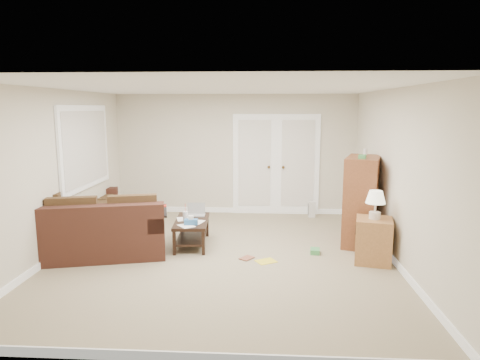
# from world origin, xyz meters

# --- Properties ---
(floor) EXTENTS (5.50, 5.50, 0.00)m
(floor) POSITION_xyz_m (0.00, 0.00, 0.00)
(floor) COLOR gray
(floor) RESTS_ON ground
(ceiling) EXTENTS (5.00, 5.50, 0.02)m
(ceiling) POSITION_xyz_m (0.00, 0.00, 2.50)
(ceiling) COLOR white
(ceiling) RESTS_ON wall_back
(wall_left) EXTENTS (0.02, 5.50, 2.50)m
(wall_left) POSITION_xyz_m (-2.50, 0.00, 1.25)
(wall_left) COLOR beige
(wall_left) RESTS_ON floor
(wall_right) EXTENTS (0.02, 5.50, 2.50)m
(wall_right) POSITION_xyz_m (2.50, 0.00, 1.25)
(wall_right) COLOR beige
(wall_right) RESTS_ON floor
(wall_back) EXTENTS (5.00, 0.02, 2.50)m
(wall_back) POSITION_xyz_m (0.00, 2.75, 1.25)
(wall_back) COLOR beige
(wall_back) RESTS_ON floor
(wall_front) EXTENTS (5.00, 0.02, 2.50)m
(wall_front) POSITION_xyz_m (0.00, -2.75, 1.25)
(wall_front) COLOR beige
(wall_front) RESTS_ON floor
(baseboards) EXTENTS (5.00, 5.50, 0.10)m
(baseboards) POSITION_xyz_m (0.00, 0.00, 0.05)
(baseboards) COLOR white
(baseboards) RESTS_ON floor
(french_doors) EXTENTS (1.80, 0.05, 2.13)m
(french_doors) POSITION_xyz_m (0.85, 2.71, 1.04)
(french_doors) COLOR white
(french_doors) RESTS_ON floor
(window_left) EXTENTS (0.05, 1.92, 1.42)m
(window_left) POSITION_xyz_m (-2.46, 1.00, 1.55)
(window_left) COLOR white
(window_left) RESTS_ON wall_left
(sectional_sofa) EXTENTS (2.45, 2.90, 0.85)m
(sectional_sofa) POSITION_xyz_m (-2.21, 0.51, 0.33)
(sectional_sofa) COLOR #422219
(sectional_sofa) RESTS_ON floor
(coffee_table) EXTENTS (0.59, 1.07, 0.71)m
(coffee_table) POSITION_xyz_m (-0.56, 0.52, 0.23)
(coffee_table) COLOR black
(coffee_table) RESTS_ON floor
(tv_armoire) EXTENTS (0.75, 1.01, 1.55)m
(tv_armoire) POSITION_xyz_m (2.20, 0.75, 0.73)
(tv_armoire) COLOR brown
(tv_armoire) RESTS_ON floor
(side_cabinet) EXTENTS (0.60, 0.60, 1.06)m
(side_cabinet) POSITION_xyz_m (2.20, -0.11, 0.38)
(side_cabinet) COLOR #AA713E
(side_cabinet) RESTS_ON floor
(space_heater) EXTENTS (0.14, 0.12, 0.33)m
(space_heater) POSITION_xyz_m (1.59, 2.45, 0.16)
(space_heater) COLOR silver
(space_heater) RESTS_ON floor
(floor_magazine) EXTENTS (0.36, 0.33, 0.01)m
(floor_magazine) POSITION_xyz_m (0.65, -0.18, 0.00)
(floor_magazine) COLOR yellow
(floor_magazine) RESTS_ON floor
(floor_greenbox) EXTENTS (0.16, 0.20, 0.07)m
(floor_greenbox) POSITION_xyz_m (1.41, 0.21, 0.04)
(floor_greenbox) COLOR #469B52
(floor_greenbox) RESTS_ON floor
(floor_book) EXTENTS (0.25, 0.26, 0.02)m
(floor_book) POSITION_xyz_m (0.30, -0.04, 0.01)
(floor_book) COLOR brown
(floor_book) RESTS_ON floor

